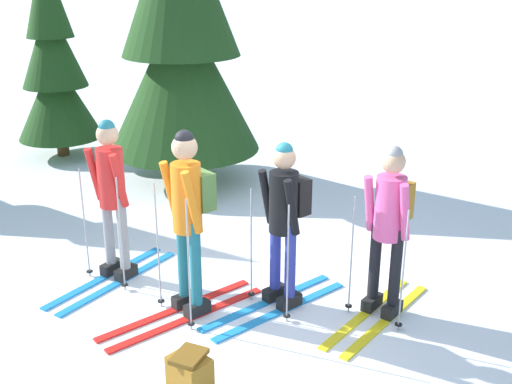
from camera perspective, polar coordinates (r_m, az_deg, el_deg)
ground_plane at (r=6.32m, az=-1.13°, el=-10.83°), size 400.00×400.00×0.00m
skier_in_red at (r=6.71m, az=-13.04°, el=-0.16°), size 0.62×1.71×1.77m
skier_in_orange at (r=5.88m, az=-6.21°, el=-1.85°), size 1.07×1.71×1.86m
skier_in_black at (r=6.02m, az=2.59°, el=-2.28°), size 1.03×1.64×1.70m
skier_in_pink at (r=5.99m, az=12.04°, el=-2.73°), size 0.71×1.65×1.72m
pine_tree_near at (r=9.40m, az=-6.95°, el=15.71°), size 2.28×2.28×5.51m
pine_tree_far at (r=11.34m, az=-17.96°, el=10.93°), size 1.44×1.44×3.47m
backpack_on_snow_front at (r=5.19m, az=-6.06°, el=-16.24°), size 0.38×0.33×0.38m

